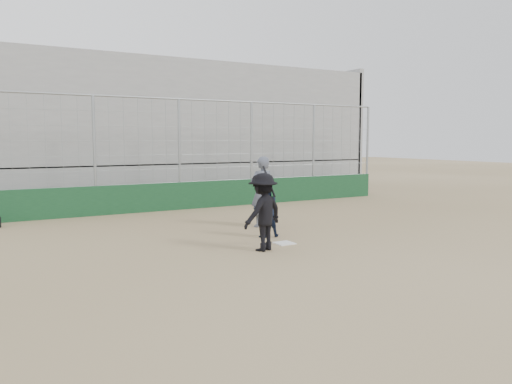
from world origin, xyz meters
TOP-DOWN VIEW (x-y plane):
  - ground at (0.00, 0.00)m, footprint 90.00×90.00m
  - home_plate at (0.00, 0.00)m, footprint 0.44×0.44m
  - backstop at (0.00, 7.00)m, footprint 18.10×0.25m
  - bleachers at (0.00, 11.95)m, footprint 20.25×6.70m
  - batter_at_plate at (-0.83, -0.38)m, footprint 1.31×1.02m
  - catcher_crouched at (0.03, 0.92)m, footprint 0.79×0.67m
  - umpire at (0.74, 2.35)m, footprint 0.76×0.50m

SIDE VIEW (x-z plane):
  - ground at x=0.00m, z-range 0.00..0.00m
  - home_plate at x=0.00m, z-range 0.00..0.02m
  - catcher_crouched at x=0.03m, z-range 0.00..0.99m
  - batter_at_plate at x=-0.83m, z-range -0.07..1.86m
  - umpire at x=0.74m, z-range 0.00..1.85m
  - backstop at x=0.00m, z-range -1.06..2.98m
  - bleachers at x=0.00m, z-range -0.57..6.41m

